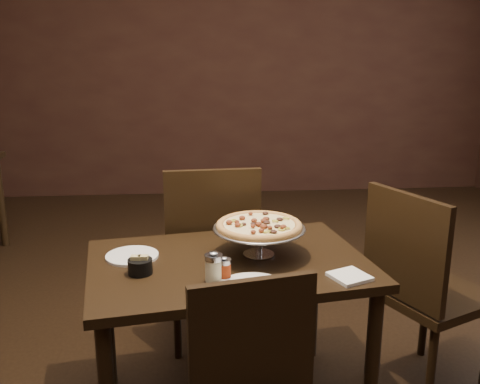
{
  "coord_description": "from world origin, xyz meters",
  "views": [
    {
      "loc": [
        -0.14,
        -2.09,
        1.53
      ],
      "look_at": [
        0.03,
        -0.04,
        0.96
      ],
      "focal_mm": 40.0,
      "sensor_mm": 36.0,
      "label": 1
    }
  ],
  "objects": [
    {
      "name": "pepper_flake_shaker",
      "position": [
        -0.04,
        -0.28,
        0.74
      ],
      "size": [
        0.05,
        0.05,
        0.09
      ],
      "color": "maroon",
      "rests_on": "dining_table"
    },
    {
      "name": "packet_caddy",
      "position": [
        -0.36,
        -0.19,
        0.72
      ],
      "size": [
        0.09,
        0.09,
        0.07
      ],
      "rotation": [
        0.0,
        0.0,
        -0.1
      ],
      "color": "black",
      "rests_on": "dining_table"
    },
    {
      "name": "napkin_stack",
      "position": [
        0.42,
        -0.3,
        0.7
      ],
      "size": [
        0.17,
        0.17,
        0.01
      ],
      "primitive_type": "cube",
      "rotation": [
        0.0,
        0.0,
        0.4
      ],
      "color": "white",
      "rests_on": "dining_table"
    },
    {
      "name": "dining_table",
      "position": [
        -0.02,
        -0.09,
        0.6
      ],
      "size": [
        1.21,
        0.9,
        0.69
      ],
      "rotation": [
        0.0,
        0.0,
        0.16
      ],
      "color": "black",
      "rests_on": "ground"
    },
    {
      "name": "pizza_stand",
      "position": [
        0.11,
        -0.05,
        0.82
      ],
      "size": [
        0.38,
        0.38,
        0.16
      ],
      "color": "#AEAEB5",
      "rests_on": "dining_table"
    },
    {
      "name": "room",
      "position": [
        0.06,
        0.03,
        1.4
      ],
      "size": [
        6.04,
        7.04,
        2.84
      ],
      "color": "black",
      "rests_on": "ground"
    },
    {
      "name": "plate_left",
      "position": [
        -0.41,
        -0.02,
        0.7
      ],
      "size": [
        0.21,
        0.21,
        0.01
      ],
      "primitive_type": "cylinder",
      "color": "white",
      "rests_on": "dining_table"
    },
    {
      "name": "parmesan_shaker",
      "position": [
        -0.08,
        -0.28,
        0.75
      ],
      "size": [
        0.07,
        0.07,
        0.12
      ],
      "color": "#EEE9B9",
      "rests_on": "dining_table"
    },
    {
      "name": "chair_side",
      "position": [
        0.84,
        -0.02,
        0.52
      ],
      "size": [
        0.59,
        0.59,
        0.95
      ],
      "rotation": [
        0.0,
        0.0,
        2.0
      ],
      "color": "black",
      "rests_on": "ground"
    },
    {
      "name": "chair_far",
      "position": [
        -0.07,
        0.44,
        0.53
      ],
      "size": [
        0.48,
        0.48,
        0.98
      ],
      "rotation": [
        0.0,
        0.0,
        3.2
      ],
      "color": "black",
      "rests_on": "ground"
    },
    {
      "name": "plate_near",
      "position": [
        0.05,
        -0.38,
        0.7
      ],
      "size": [
        0.26,
        0.26,
        0.01
      ],
      "primitive_type": "cylinder",
      "color": "white",
      "rests_on": "dining_table"
    },
    {
      "name": "serving_spatula",
      "position": [
        0.18,
        -0.1,
        0.82
      ],
      "size": [
        0.17,
        0.17,
        0.02
      ],
      "rotation": [
        0.0,
        0.0,
        -0.67
      ],
      "color": "#AEAEB5",
      "rests_on": "pizza_stand"
    }
  ]
}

